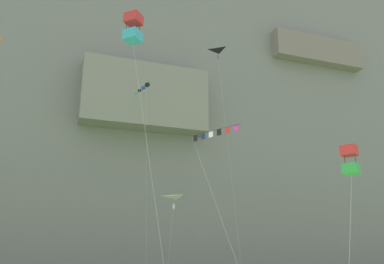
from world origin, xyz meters
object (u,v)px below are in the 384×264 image
Objects in this scene: kite_banner_mid_center at (216,141)px; kite_delta_far_right at (176,207)px; kite_delta_near_cliff at (219,62)px; kite_windsock_high_right at (144,88)px; kite_box_high_left at (133,28)px; kite_box_front_field at (350,160)px.

kite_banner_mid_center reaches higher than kite_delta_far_right.
kite_windsock_high_right is at bearing 156.20° from kite_delta_near_cliff.
kite_windsock_high_right is at bearing 93.22° from kite_banner_mid_center.
kite_box_high_left is (-5.13, -18.89, -3.43)m from kite_windsock_high_right.
kite_box_high_left is (-13.23, 6.03, 10.31)m from kite_box_front_field.
kite_delta_near_cliff is (7.40, 15.79, 14.89)m from kite_banner_mid_center.
kite_delta_far_right is (8.06, 14.60, -11.27)m from kite_box_high_left.
kite_banner_mid_center is 0.58× the size of kite_box_high_left.
kite_banner_mid_center is 15.64m from kite_delta_far_right.
kite_banner_mid_center is 22.81m from kite_windsock_high_right.
kite_banner_mid_center is 0.51× the size of kite_windsock_high_right.
kite_windsock_high_right reaches higher than kite_banner_mid_center.
kite_delta_near_cliff reaches higher than kite_delta_far_right.
kite_windsock_high_right reaches higher than kite_box_front_field.
kite_windsock_high_right reaches higher than kite_delta_far_right.
kite_delta_far_right is at bearing 83.17° from kite_banner_mid_center.
kite_box_front_field is 1.19× the size of kite_delta_far_right.
kite_box_front_field is at bearing -72.01° from kite_windsock_high_right.
kite_delta_near_cliff reaches higher than kite_windsock_high_right.
kite_box_high_left is 2.42× the size of kite_delta_far_right.
kite_box_high_left reaches higher than kite_banner_mid_center.
kite_windsock_high_right is 19.87m from kite_box_high_left.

